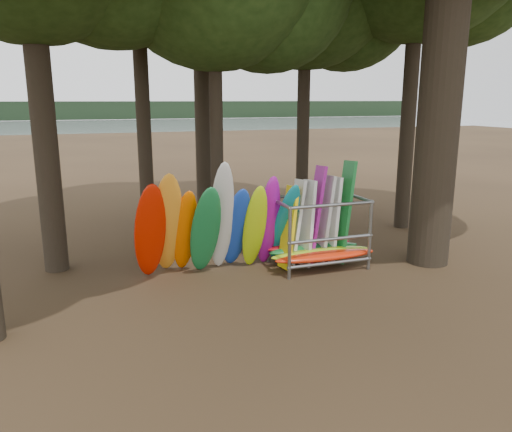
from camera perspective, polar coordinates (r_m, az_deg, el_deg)
name	(u,v)px	position (r m, az deg, el deg)	size (l,w,h in m)	color
ground	(296,281)	(12.68, 4.58, -7.46)	(120.00, 120.00, 0.00)	#47331E
lake	(119,133)	(71.14, -15.44, 9.14)	(160.00, 160.00, 0.00)	gray
far_shore	(102,110)	(120.96, -17.23, 11.46)	(160.00, 4.00, 4.00)	black
kayak_row	(215,226)	(12.84, -4.76, -1.18)	(4.44, 1.93, 3.16)	red
storage_rack	(318,234)	(13.67, 7.08, -2.03)	(2.90, 1.59, 2.86)	slate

